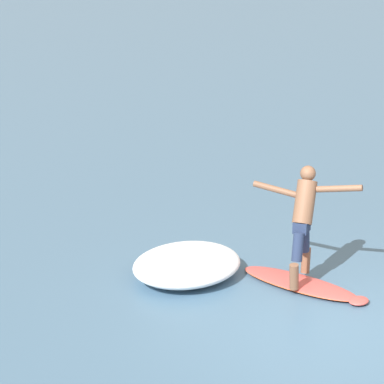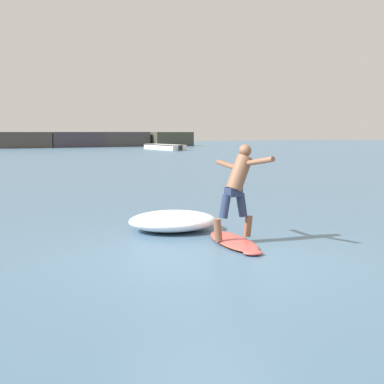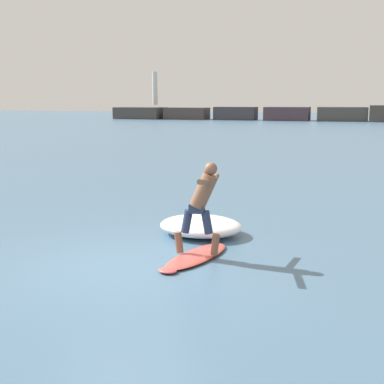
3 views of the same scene
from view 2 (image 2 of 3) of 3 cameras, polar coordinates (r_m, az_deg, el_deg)
The scene contains 5 objects.
ground_plane at distance 8.23m, azimuth 1.26°, elevation -7.20°, with size 200.00×200.00×0.00m, color #466884.
surfboard at distance 9.38m, azimuth 4.47°, elevation -5.26°, with size 1.02×2.08×0.22m.
surfer at distance 9.32m, azimuth 4.94°, elevation 0.93°, with size 0.84×1.58×1.65m.
fishing_boat_near_jetty at distance 60.09m, azimuth -3.06°, elevation 4.84°, with size 1.75×9.10×0.60m.
wave_foam_at_tail at distance 10.58m, azimuth -2.06°, elevation -3.09°, with size 1.98×1.75×0.38m.
Camera 2 is at (-3.93, -6.97, 1.93)m, focal length 50.00 mm.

